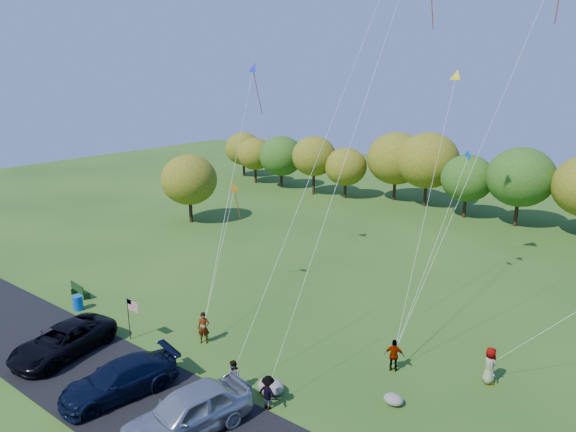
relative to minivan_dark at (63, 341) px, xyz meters
The scene contains 16 objects.
ground 8.90m from the minivan_dark, 26.28° to the left, with size 140.00×140.00×0.00m, color #295117.
asphalt_lane 7.99m from the minivan_dark, ahead, with size 44.00×6.00×0.06m, color black.
treeline 40.59m from the minivan_dark, 82.57° to the left, with size 76.73×27.71×8.32m.
minivan_dark is the anchor object (origin of this frame).
minivan_navy 5.50m from the minivan_dark, ahead, with size 2.23×5.49×1.59m, color black.
minivan_silver 10.02m from the minivan_dark, ahead, with size 2.28×5.67×1.93m, color #A6ABB1.
flyer_a 7.43m from the minivan_dark, 47.66° to the left, with size 0.67×0.44×1.83m, color #4C4C59.
flyer_b 9.98m from the minivan_dark, 18.23° to the left, with size 0.77×0.60×1.59m, color #4C4C59.
flyer_c 12.02m from the minivan_dark, 15.06° to the left, with size 1.04×0.60×1.61m, color #4C4C59.
flyer_d 17.45m from the minivan_dark, 32.41° to the left, with size 1.00×0.42×1.71m, color #4C4C59.
flyer_e 21.95m from the minivan_dark, 30.67° to the left, with size 0.91×0.59×1.86m, color #4C4C59.
park_bench 7.80m from the minivan_dark, 143.31° to the left, with size 1.80×0.53×0.99m.
trash_barrel 5.74m from the minivan_dark, 141.74° to the left, with size 0.63×0.63×0.94m, color #0C4DBA.
flag_assembly 3.76m from the minivan_dark, 63.20° to the left, with size 0.94×0.61×2.53m.
boulder_near 11.71m from the minivan_dark, 20.45° to the left, with size 1.35×1.06×0.68m, color gray.
boulder_far 17.37m from the minivan_dark, 23.11° to the left, with size 0.93×0.77×0.48m, color gray.
Camera 1 is at (16.50, -16.21, 14.51)m, focal length 32.00 mm.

